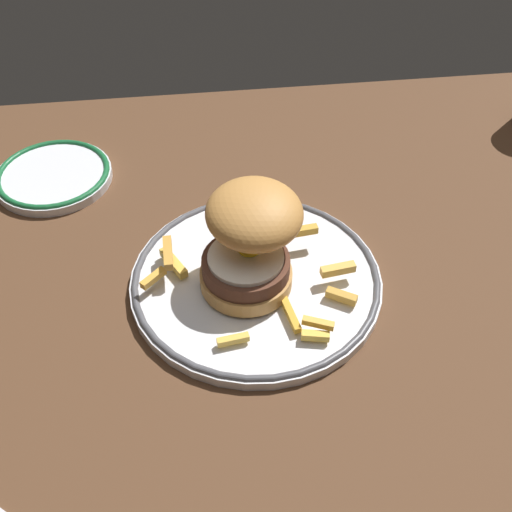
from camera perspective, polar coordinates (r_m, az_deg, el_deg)
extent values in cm
cube|color=#523420|center=(70.10, 4.01, -6.18)|extent=(122.29, 94.40, 4.00)
cylinder|color=silver|center=(70.63, 0.00, -2.30)|extent=(28.16, 28.16, 1.20)
torus|color=#4C4C51|center=(70.19, 0.00, -1.97)|extent=(27.76, 27.76, 0.80)
cylinder|color=#C08746|center=(68.47, -0.91, -1.92)|extent=(10.09, 10.09, 1.80)
cylinder|color=#502E20|center=(67.14, -0.92, -0.85)|extent=(9.49, 9.49, 1.88)
cylinder|color=white|center=(66.30, -0.94, -0.13)|extent=(8.15, 8.15, 0.50)
ellipsoid|color=yellow|center=(66.38, -0.60, 0.76)|extent=(2.60, 2.60, 1.40)
ellipsoid|color=#C38542|center=(65.16, -0.15, 3.88)|extent=(11.78, 12.10, 5.69)
cube|color=gold|center=(65.72, 3.17, -5.34)|extent=(1.56, 4.65, 0.75)
cube|color=gold|center=(68.86, -9.32, -1.99)|extent=(2.91, 2.82, 0.80)
cube|color=gold|center=(69.07, 7.45, -1.21)|extent=(3.98, 1.50, 0.98)
cube|color=gold|center=(71.95, 4.31, 2.31)|extent=(3.45, 1.29, 0.91)
cube|color=gold|center=(63.63, -2.09, -7.59)|extent=(3.35, 1.18, 0.74)
cube|color=gold|center=(69.61, -8.00, 0.28)|extent=(1.04, 4.63, 0.96)
cube|color=gold|center=(64.26, 5.67, -6.09)|extent=(3.31, 1.98, 0.74)
cube|color=gold|center=(64.10, 5.42, -7.23)|extent=(2.97, 1.43, 0.85)
cube|color=gold|center=(67.68, 7.80, -3.74)|extent=(3.37, 2.57, 0.93)
cube|color=#E2BA4D|center=(75.80, -0.80, 3.25)|extent=(2.12, 3.55, 0.92)
cube|color=gold|center=(71.16, -7.50, -0.61)|extent=(3.10, 4.68, 0.98)
cylinder|color=silver|center=(89.01, -17.88, 6.87)|extent=(15.41, 15.41, 1.20)
torus|color=#196033|center=(88.67, -17.97, 7.17)|extent=(15.01, 15.01, 0.80)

